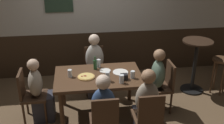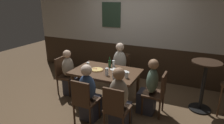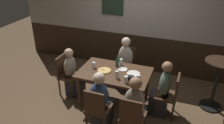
% 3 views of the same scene
% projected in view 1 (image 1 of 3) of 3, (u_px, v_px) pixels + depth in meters
% --- Properties ---
extents(ground_plane, '(12.00, 12.00, 0.00)m').
position_uv_depth(ground_plane, '(99.00, 113.00, 4.71)').
color(ground_plane, brown).
extents(wall_back, '(6.40, 0.13, 2.60)m').
position_uv_depth(wall_back, '(90.00, 16.00, 5.67)').
color(wall_back, '#332316').
rests_on(wall_back, ground_plane).
extents(dining_table, '(1.41, 0.91, 0.74)m').
position_uv_depth(dining_table, '(98.00, 80.00, 4.44)').
color(dining_table, '#472D1C').
rests_on(dining_table, ground_plane).
extents(chair_mid_far, '(0.40, 0.40, 0.88)m').
position_uv_depth(chair_mid_far, '(94.00, 67.00, 5.29)').
color(chair_mid_far, '#422B1C').
rests_on(chair_mid_far, ground_plane).
extents(chair_mid_near, '(0.40, 0.40, 0.88)m').
position_uv_depth(chair_mid_near, '(105.00, 120.00, 3.72)').
color(chair_mid_near, '#422B1C').
rests_on(chair_mid_near, ground_plane).
extents(chair_head_east, '(0.40, 0.40, 0.88)m').
position_uv_depth(chair_head_east, '(164.00, 84.00, 4.65)').
color(chair_head_east, '#422B1C').
rests_on(chair_head_east, ground_plane).
extents(chair_head_west, '(0.40, 0.40, 0.88)m').
position_uv_depth(chair_head_west, '(29.00, 93.00, 4.37)').
color(chair_head_west, '#422B1C').
rests_on(chair_head_west, ground_plane).
extents(chair_right_near, '(0.40, 0.40, 0.88)m').
position_uv_depth(chair_right_near, '(149.00, 116.00, 3.80)').
color(chair_right_near, '#422B1C').
rests_on(chair_right_near, ground_plane).
extents(person_mid_far, '(0.34, 0.37, 1.19)m').
position_uv_depth(person_mid_far, '(95.00, 70.00, 5.14)').
color(person_mid_far, '#2D2D38').
rests_on(person_mid_far, ground_plane).
extents(person_mid_near, '(0.34, 0.37, 1.12)m').
position_uv_depth(person_mid_near, '(103.00, 114.00, 3.88)').
color(person_mid_near, '#2D2D38').
rests_on(person_mid_near, ground_plane).
extents(person_head_east, '(0.37, 0.34, 1.14)m').
position_uv_depth(person_head_east, '(154.00, 85.00, 4.63)').
color(person_head_east, '#2D2D38').
rests_on(person_head_east, ground_plane).
extents(person_head_west, '(0.37, 0.34, 1.09)m').
position_uv_depth(person_head_west, '(40.00, 95.00, 4.40)').
color(person_head_west, '#2D2D38').
rests_on(person_head_west, ground_plane).
extents(person_right_near, '(0.34, 0.37, 1.16)m').
position_uv_depth(person_right_near, '(146.00, 110.00, 3.95)').
color(person_right_near, '#2D2D38').
rests_on(person_right_near, ground_plane).
extents(pizza, '(0.27, 0.27, 0.03)m').
position_uv_depth(pizza, '(86.00, 77.00, 4.34)').
color(pizza, tan).
rests_on(pizza, dining_table).
extents(beer_glass_half, '(0.06, 0.06, 0.15)m').
position_uv_depth(beer_glass_half, '(99.00, 64.00, 4.66)').
color(beer_glass_half, silver).
rests_on(beer_glass_half, dining_table).
extents(pint_glass_stout, '(0.07, 0.07, 0.15)m').
position_uv_depth(pint_glass_stout, '(107.00, 77.00, 4.21)').
color(pint_glass_stout, silver).
rests_on(pint_glass_stout, dining_table).
extents(tumbler_water, '(0.07, 0.07, 0.12)m').
position_uv_depth(tumbler_water, '(133.00, 75.00, 4.30)').
color(tumbler_water, silver).
rests_on(tumbler_water, dining_table).
extents(highball_clear, '(0.07, 0.07, 0.12)m').
position_uv_depth(highball_clear, '(70.00, 74.00, 4.34)').
color(highball_clear, silver).
rests_on(highball_clear, dining_table).
extents(beer_glass_tall, '(0.07, 0.07, 0.13)m').
position_uv_depth(beer_glass_tall, '(122.00, 80.00, 4.15)').
color(beer_glass_tall, silver).
rests_on(beer_glass_tall, dining_table).
extents(beer_bottle_green, '(0.06, 0.06, 0.23)m').
position_uv_depth(beer_bottle_green, '(95.00, 64.00, 4.59)').
color(beer_bottle_green, '#194723').
rests_on(beer_bottle_green, dining_table).
extents(plate_white_large, '(0.26, 0.26, 0.01)m').
position_uv_depth(plate_white_large, '(120.00, 72.00, 4.50)').
color(plate_white_large, white).
rests_on(plate_white_large, dining_table).
extents(plate_white_small, '(0.19, 0.19, 0.01)m').
position_uv_depth(plate_white_small, '(105.00, 71.00, 4.55)').
color(plate_white_small, white).
rests_on(plate_white_small, dining_table).
extents(condiment_caddy, '(0.11, 0.09, 0.09)m').
position_uv_depth(condiment_caddy, '(124.00, 77.00, 4.27)').
color(condiment_caddy, black).
rests_on(condiment_caddy, dining_table).
extents(side_bar_table, '(0.56, 0.56, 1.05)m').
position_uv_depth(side_bar_table, '(195.00, 62.00, 5.20)').
color(side_bar_table, black).
rests_on(side_bar_table, ground_plane).
extents(bar_stool, '(0.34, 0.34, 0.72)m').
position_uv_depth(bar_stool, '(221.00, 66.00, 5.14)').
color(bar_stool, '#513521').
rests_on(bar_stool, ground_plane).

